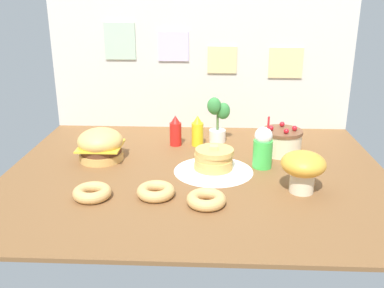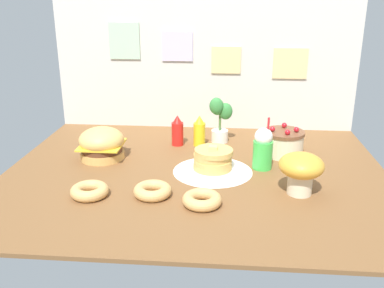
# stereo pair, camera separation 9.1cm
# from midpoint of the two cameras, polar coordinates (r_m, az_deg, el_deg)

# --- Properties ---
(ground_plane) EXTENTS (2.13, 1.72, 0.02)m
(ground_plane) POSITION_cam_midpoint_polar(r_m,az_deg,el_deg) (2.42, 1.54, -3.91)
(ground_plane) COLOR brown
(back_wall) EXTENTS (2.13, 0.04, 0.92)m
(back_wall) POSITION_cam_midpoint_polar(r_m,az_deg,el_deg) (3.12, 2.56, 10.45)
(back_wall) COLOR beige
(back_wall) RESTS_ON ground_plane
(doily_mat) EXTENTS (0.45, 0.45, 0.00)m
(doily_mat) POSITION_cam_midpoint_polar(r_m,az_deg,el_deg) (2.42, 3.82, -3.63)
(doily_mat) COLOR white
(doily_mat) RESTS_ON ground_plane
(burger) EXTENTS (0.27, 0.27, 0.19)m
(burger) POSITION_cam_midpoint_polar(r_m,az_deg,el_deg) (2.63, -10.90, 0.01)
(burger) COLOR #DBA859
(burger) RESTS_ON ground_plane
(pancake_stack) EXTENTS (0.34, 0.34, 0.15)m
(pancake_stack) POSITION_cam_midpoint_polar(r_m,az_deg,el_deg) (2.40, 3.85, -2.37)
(pancake_stack) COLOR white
(pancake_stack) RESTS_ON doily_mat
(layer_cake) EXTENTS (0.25, 0.25, 0.18)m
(layer_cake) POSITION_cam_midpoint_polar(r_m,az_deg,el_deg) (2.71, 12.91, 0.18)
(layer_cake) COLOR beige
(layer_cake) RESTS_ON ground_plane
(ketchup_bottle) EXTENTS (0.08, 0.08, 0.20)m
(ketchup_bottle) POSITION_cam_midpoint_polar(r_m,az_deg,el_deg) (2.81, -1.01, 1.69)
(ketchup_bottle) COLOR red
(ketchup_bottle) RESTS_ON ground_plane
(mustard_bottle) EXTENTS (0.08, 0.08, 0.20)m
(mustard_bottle) POSITION_cam_midpoint_polar(r_m,az_deg,el_deg) (2.80, 1.91, 1.63)
(mustard_bottle) COLOR yellow
(mustard_bottle) RESTS_ON ground_plane
(cream_soda_cup) EXTENTS (0.11, 0.11, 0.30)m
(cream_soda_cup) POSITION_cam_midpoint_polar(r_m,az_deg,el_deg) (2.46, 10.42, -0.60)
(cream_soda_cup) COLOR green
(cream_soda_cup) RESTS_ON ground_plane
(donut_pink_glaze) EXTENTS (0.19, 0.19, 0.06)m
(donut_pink_glaze) POSITION_cam_midpoint_polar(r_m,az_deg,el_deg) (2.17, -12.26, -6.06)
(donut_pink_glaze) COLOR tan
(donut_pink_glaze) RESTS_ON ground_plane
(donut_chocolate) EXTENTS (0.19, 0.19, 0.06)m
(donut_chocolate) POSITION_cam_midpoint_polar(r_m,az_deg,el_deg) (2.13, -4.04, -6.16)
(donut_chocolate) COLOR tan
(donut_chocolate) RESTS_ON ground_plane
(donut_vanilla) EXTENTS (0.19, 0.19, 0.06)m
(donut_vanilla) POSITION_cam_midpoint_polar(r_m,az_deg,el_deg) (2.04, 2.61, -7.35)
(donut_vanilla) COLOR tan
(donut_vanilla) RESTS_ON ground_plane
(potted_plant) EXTENTS (0.15, 0.12, 0.31)m
(potted_plant) POSITION_cam_midpoint_polar(r_m,az_deg,el_deg) (2.86, 4.60, 3.44)
(potted_plant) COLOR white
(potted_plant) RESTS_ON ground_plane
(mushroom_stool) EXTENTS (0.22, 0.22, 0.21)m
(mushroom_stool) POSITION_cam_midpoint_polar(r_m,az_deg,el_deg) (2.19, 15.40, -3.24)
(mushroom_stool) COLOR beige
(mushroom_stool) RESTS_ON ground_plane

